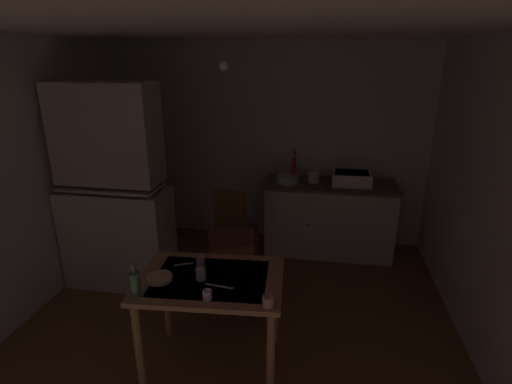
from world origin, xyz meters
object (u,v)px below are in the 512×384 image
object	(u,v)px
dining_table	(211,291)
hutch_cabinet	(114,196)
hand_pump	(294,167)
glass_bottle	(135,283)
sink_basin	(351,178)
chair_far_side	(232,270)
chair_by_counter	(234,226)
teacup_cream	(268,301)
mixing_bowl_counter	(287,179)
serving_bowl_wide	(160,278)

from	to	relation	value
dining_table	hutch_cabinet	bearing A→B (deg)	142.13
hutch_cabinet	hand_pump	world-z (taller)	hutch_cabinet
glass_bottle	sink_basin	bearing A→B (deg)	57.56
sink_basin	hutch_cabinet	bearing A→B (deg)	-155.07
sink_basin	chair_far_side	xyz separation A→B (m)	(-1.08, -1.50, -0.46)
chair_by_counter	glass_bottle	size ratio (longest dim) A/B	3.93
hand_pump	glass_bottle	xyz separation A→B (m)	(-0.85, -2.44, -0.18)
hand_pump	glass_bottle	world-z (taller)	hand_pump
chair_far_side	teacup_cream	distance (m)	1.02
mixing_bowl_counter	teacup_cream	size ratio (longest dim) A/B	3.39
mixing_bowl_counter	serving_bowl_wide	bearing A→B (deg)	-108.28
hutch_cabinet	chair_by_counter	size ratio (longest dim) A/B	2.20
dining_table	teacup_cream	size ratio (longest dim) A/B	14.12
sink_basin	chair_far_side	size ratio (longest dim) A/B	0.46
sink_basin	hand_pump	world-z (taller)	hand_pump
mixing_bowl_counter	chair_by_counter	bearing A→B (deg)	-136.24
hand_pump	dining_table	bearing A→B (deg)	-100.99
sink_basin	glass_bottle	bearing A→B (deg)	-122.44
teacup_cream	mixing_bowl_counter	bearing A→B (deg)	92.55
teacup_cream	glass_bottle	size ratio (longest dim) A/B	0.32
hand_pump	teacup_cream	bearing A→B (deg)	-89.01
glass_bottle	hand_pump	bearing A→B (deg)	70.87
hutch_cabinet	chair_by_counter	bearing A→B (deg)	26.12
dining_table	teacup_cream	distance (m)	0.55
hutch_cabinet	sink_basin	distance (m)	2.61
sink_basin	dining_table	world-z (taller)	sink_basin
dining_table	chair_by_counter	bearing A→B (deg)	96.85
chair_far_side	chair_by_counter	size ratio (longest dim) A/B	1.01
dining_table	teacup_cream	world-z (taller)	teacup_cream
hand_pump	serving_bowl_wide	bearing A→B (deg)	-108.98
mixing_bowl_counter	serving_bowl_wide	size ratio (longest dim) A/B	1.43
hutch_cabinet	chair_by_counter	xyz separation A→B (m)	(1.09, 0.54, -0.48)
hand_pump	chair_far_side	xyz separation A→B (m)	(-0.40, -1.55, -0.55)
hutch_cabinet	chair_far_side	world-z (taller)	hutch_cabinet
hutch_cabinet	sink_basin	world-z (taller)	hutch_cabinet
hutch_cabinet	hand_pump	size ratio (longest dim) A/B	5.31
hutch_cabinet	hand_pump	xyz separation A→B (m)	(1.69, 1.15, 0.07)
mixing_bowl_counter	dining_table	distance (m)	2.09
chair_far_side	dining_table	bearing A→B (deg)	-91.09
mixing_bowl_counter	dining_table	size ratio (longest dim) A/B	0.24
hutch_cabinet	glass_bottle	distance (m)	1.55
teacup_cream	glass_bottle	distance (m)	0.89
hand_pump	dining_table	size ratio (longest dim) A/B	0.36
hutch_cabinet	serving_bowl_wide	xyz separation A→B (m)	(0.93, -1.08, -0.18)
chair_by_counter	serving_bowl_wide	distance (m)	1.66
sink_basin	chair_far_side	world-z (taller)	sink_basin
dining_table	chair_by_counter	distance (m)	1.55
chair_far_side	serving_bowl_wide	bearing A→B (deg)	-117.98
chair_by_counter	glass_bottle	bearing A→B (deg)	-97.68
chair_by_counter	teacup_cream	distance (m)	1.94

